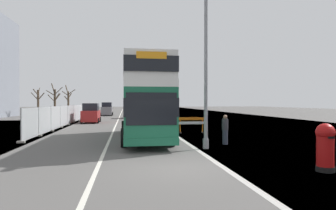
{
  "coord_description": "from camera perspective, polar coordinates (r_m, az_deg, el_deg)",
  "views": [
    {
      "loc": [
        -1.71,
        -10.56,
        2.37
      ],
      "look_at": [
        0.59,
        5.56,
        2.2
      ],
      "focal_mm": 31.54,
      "sensor_mm": 36.0,
      "label": 1
    }
  ],
  "objects": [
    {
      "name": "lamppost_foreground",
      "position": [
        15.08,
        7.33,
        5.66
      ],
      "size": [
        0.29,
        0.7,
        7.86
      ],
      "color": "gray",
      "rests_on": "ground"
    },
    {
      "name": "construction_site_fence",
      "position": [
        32.16,
        -18.87,
        -1.92
      ],
      "size": [
        0.44,
        27.4,
        2.05
      ],
      "color": "#A8AAAD",
      "rests_on": "ground"
    },
    {
      "name": "ground",
      "position": [
        11.19,
        3.66,
        -11.87
      ],
      "size": [
        140.0,
        280.0,
        0.1
      ],
      "color": "#565451"
    },
    {
      "name": "bare_tree_far_verge_far",
      "position": [
        64.89,
        -18.73,
        0.89
      ],
      "size": [
        2.69,
        2.98,
        5.96
      ],
      "color": "#4C3D2D",
      "rests_on": "ground"
    },
    {
      "name": "car_oncoming_near",
      "position": [
        34.88,
        -14.65,
        -1.63
      ],
      "size": [
        1.98,
        3.99,
        2.22
      ],
      "color": "maroon",
      "rests_on": "ground"
    },
    {
      "name": "double_decker_bus",
      "position": [
        18.87,
        -4.72,
        1.16
      ],
      "size": [
        2.89,
        10.91,
        4.81
      ],
      "color": "#196042",
      "rests_on": "ground"
    },
    {
      "name": "car_receding_far",
      "position": [
        52.51,
        -11.71,
        -0.84
      ],
      "size": [
        1.98,
        4.27,
        2.3
      ],
      "color": "slate",
      "rests_on": "ground"
    },
    {
      "name": "bare_tree_far_verge_near",
      "position": [
        45.97,
        -21.04,
        0.68
      ],
      "size": [
        2.4,
        2.67,
        5.15
      ],
      "color": "#4C3D2D",
      "rests_on": "ground"
    },
    {
      "name": "roadworks_barrier",
      "position": [
        22.61,
        4.54,
        -3.46
      ],
      "size": [
        1.92,
        0.53,
        1.19
      ],
      "color": "orange",
      "rests_on": "ground"
    },
    {
      "name": "car_receding_mid",
      "position": [
        43.69,
        -6.54,
        -1.08
      ],
      "size": [
        2.06,
        4.26,
        2.36
      ],
      "color": "maroon",
      "rests_on": "ground"
    },
    {
      "name": "bare_tree_far_verge_mid",
      "position": [
        53.37,
        -23.81,
        0.62
      ],
      "size": [
        2.13,
        2.3,
        4.78
      ],
      "color": "#4C3D2D",
      "rests_on": "ground"
    },
    {
      "name": "red_pillar_postbox",
      "position": [
        11.44,
        28.11,
        -6.85
      ],
      "size": [
        0.62,
        0.62,
        1.64
      ],
      "color": "black",
      "rests_on": "ground"
    },
    {
      "name": "pedestrian_at_kerb",
      "position": [
        16.79,
        10.98,
        -4.69
      ],
      "size": [
        0.34,
        0.34,
        1.65
      ],
      "color": "#2D3342",
      "rests_on": "ground"
    }
  ]
}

